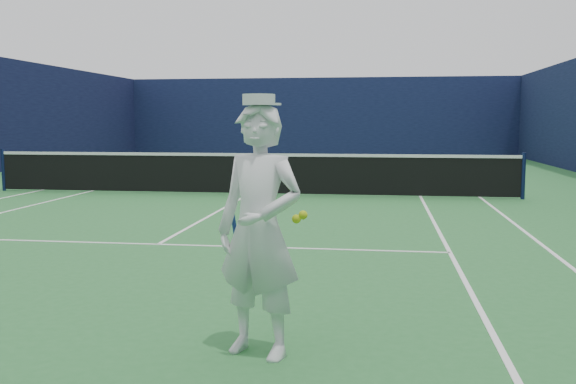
% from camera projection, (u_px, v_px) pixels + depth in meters
% --- Properties ---
extents(ground, '(80.00, 80.00, 0.00)m').
position_uv_depth(ground, '(248.00, 195.00, 15.55)').
color(ground, '#296B32').
rests_on(ground, ground).
extents(court_markings, '(11.03, 23.83, 0.01)m').
position_uv_depth(court_markings, '(248.00, 195.00, 15.55)').
color(court_markings, white).
rests_on(court_markings, ground).
extents(windscreen_fence, '(20.12, 36.12, 4.00)m').
position_uv_depth(windscreen_fence, '(248.00, 112.00, 15.33)').
color(windscreen_fence, '#0E1436').
rests_on(windscreen_fence, ground).
extents(tennis_net, '(12.88, 0.09, 1.07)m').
position_uv_depth(tennis_net, '(248.00, 172.00, 15.49)').
color(tennis_net, '#141E4C').
rests_on(tennis_net, ground).
extents(tennis_player, '(0.81, 0.71, 1.97)m').
position_uv_depth(tennis_player, '(259.00, 230.00, 4.81)').
color(tennis_player, white).
rests_on(tennis_player, ground).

